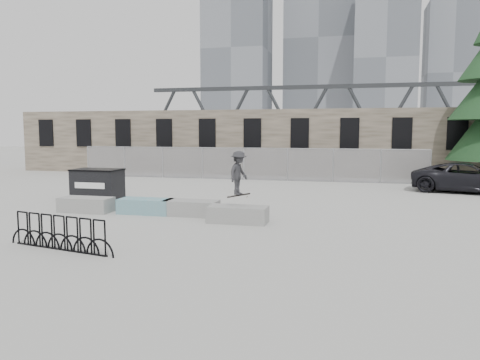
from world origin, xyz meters
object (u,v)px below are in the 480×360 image
suv (469,178)px  skateboarder (239,173)px  dumpster (98,184)px  planter_far_left (86,204)px  planter_center_left (146,206)px  bike_rack (59,233)px  planter_center_right (191,207)px  planter_offset (238,214)px

suv → skateboarder: size_ratio=3.31×
skateboarder → dumpster: bearing=82.8°
planter_far_left → dumpster: 3.11m
planter_center_left → suv: bearing=35.5°
planter_center_left → skateboarder: bearing=-7.5°
bike_rack → planter_center_left: bearing=91.6°
planter_center_right → skateboarder: skateboarder is taller
bike_rack → skateboarder: 6.25m
planter_center_right → planter_offset: same height
bike_rack → skateboarder: bearing=54.6°
planter_center_right → suv: bearing=39.5°
bike_rack → dumpster: bearing=114.6°
planter_far_left → planter_offset: (6.14, -0.62, 0.00)m
dumpster → suv: size_ratio=0.40×
planter_center_right → suv: size_ratio=0.37×
bike_rack → planter_far_left: bearing=115.6°
planter_offset → suv: 13.80m
planter_far_left → bike_rack: 5.84m
planter_center_left → skateboarder: 3.98m
planter_center_right → planter_offset: bearing=-23.2°
planter_offset → dumpster: 8.12m
planter_far_left → planter_center_right: same height
dumpster → skateboarder: 7.97m
dumpster → suv: bearing=22.5°
planter_center_left → planter_center_right: bearing=0.7°
planter_far_left → planter_offset: size_ratio=1.00×
planter_center_right → skateboarder: size_ratio=1.24×
planter_center_right → dumpster: (-5.34, 2.61, 0.40)m
bike_rack → suv: suv is taller
dumpster → bike_rack: 8.93m
planter_center_left → planter_center_right: 1.78m
planter_center_left → planter_far_left: bearing=-174.8°
planter_center_left → planter_offset: 3.86m
planter_far_left → planter_center_left: 2.38m
dumpster → suv: (16.66, 6.71, 0.04)m
suv → dumpster: bearing=126.7°
planter_center_left → suv: suv is taller
planter_far_left → skateboarder: size_ratio=1.24×
planter_center_left → suv: (13.09, 9.33, 0.44)m
bike_rack → suv: bearing=48.9°
dumpster → skateboarder: size_ratio=1.32×
planter_offset → suv: size_ratio=0.37×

